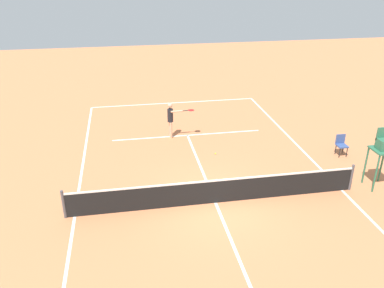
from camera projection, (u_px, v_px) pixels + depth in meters
The scene contains 7 objects.
ground_plane at pixel (215, 203), 14.50m from camera, with size 60.00×60.00×0.00m, color #D37A4C.
court_lines at pixel (215, 203), 14.50m from camera, with size 10.06×22.77×0.01m.
tennis_net at pixel (216, 191), 14.30m from camera, with size 10.66×0.10×1.07m.
player_serving at pixel (171, 117), 19.43m from camera, with size 1.31×0.51×1.79m.
tennis_ball at pixel (215, 154), 18.11m from camera, with size 0.07×0.07×0.07m, color #CCE033.
umpire_chair at pixel (383, 149), 14.90m from camera, with size 0.80×0.80×2.41m.
courtside_chair_mid at pixel (341, 144), 17.86m from camera, with size 0.44×0.46×0.95m.
Camera 1 is at (2.98, 11.92, 8.04)m, focal length 37.25 mm.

